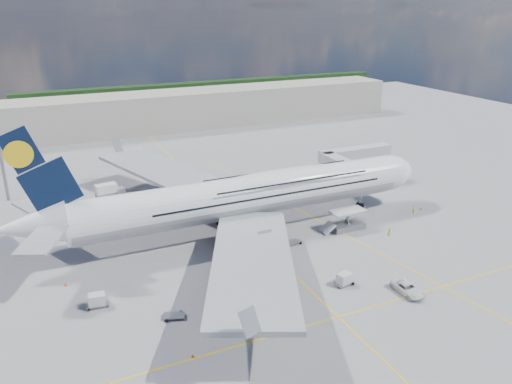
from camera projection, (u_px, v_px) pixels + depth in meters
name	position (u px, v px, depth m)	size (l,w,h in m)	color
ground	(271.00, 253.00, 83.23)	(300.00, 300.00, 0.00)	gray
taxi_line_main	(271.00, 253.00, 83.23)	(0.25, 220.00, 0.01)	yellow
taxi_line_cross	(338.00, 317.00, 66.22)	(120.00, 0.25, 0.01)	yellow
taxi_line_diag	(313.00, 217.00, 97.21)	(0.25, 100.00, 0.01)	yellow
airliner	(248.00, 195.00, 89.42)	(77.26, 79.15, 23.71)	white
jet_bridge	(350.00, 159.00, 110.28)	(18.80, 12.10, 8.50)	#B7B7BC
cargo_loader	(346.00, 223.00, 91.83)	(8.53, 3.20, 3.67)	silver
terminal	(142.00, 113.00, 161.92)	(180.00, 16.00, 12.00)	#B2AD9E
tree_line	(211.00, 91.00, 216.54)	(160.00, 6.00, 8.00)	#193814
dolly_row_a	(174.00, 316.00, 65.94)	(3.25, 2.43, 0.43)	gray
dolly_row_b	(256.00, 288.00, 72.34)	(3.33, 2.65, 0.43)	gray
dolly_row_c	(254.00, 248.00, 83.09)	(2.81, 1.96, 1.62)	gray
dolly_back	(97.00, 300.00, 68.13)	(3.21, 1.96, 1.93)	gray
dolly_nose_far	(344.00, 279.00, 73.47)	(3.23, 2.24, 1.86)	gray
dolly_nose_near	(293.00, 242.00, 86.18)	(3.38, 2.29, 0.45)	gray
baggage_tug	(237.00, 257.00, 80.55)	(2.85, 1.83, 1.64)	silver
catering_truck_inner	(218.00, 203.00, 99.07)	(7.10, 3.51, 4.06)	gray
catering_truck_outer	(110.00, 193.00, 105.38)	(6.25, 3.04, 3.59)	gray
service_van	(408.00, 289.00, 71.37)	(2.50, 5.42, 1.51)	white
crew_nose	(414.00, 210.00, 98.47)	(0.64, 0.42, 1.76)	#C8F019
crew_loader	(389.00, 233.00, 88.73)	(0.81, 0.63, 1.67)	#C0F91A
crew_wing	(249.00, 293.00, 70.05)	(1.05, 0.44, 1.79)	#C0FF1A
crew_van	(347.00, 225.00, 91.98)	(0.75, 0.49, 1.53)	#A3F81A
crew_tug	(248.00, 272.00, 75.75)	(0.98, 0.56, 1.52)	#D5FF1A
cone_nose	(421.00, 208.00, 100.76)	(0.49, 0.49, 0.63)	#D9610B
cone_wing_left_inner	(159.00, 199.00, 105.95)	(0.39, 0.39, 0.49)	#D9610B
cone_wing_left_outer	(112.00, 193.00, 108.96)	(0.38, 0.38, 0.49)	#D9610B
cone_wing_right_inner	(268.00, 273.00, 76.64)	(0.38, 0.38, 0.49)	#D9610B
cone_wing_right_outer	(193.00, 355.00, 58.56)	(0.40, 0.40, 0.51)	#D9610B
cone_tail	(66.00, 284.00, 73.35)	(0.47, 0.47, 0.59)	#D9610B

